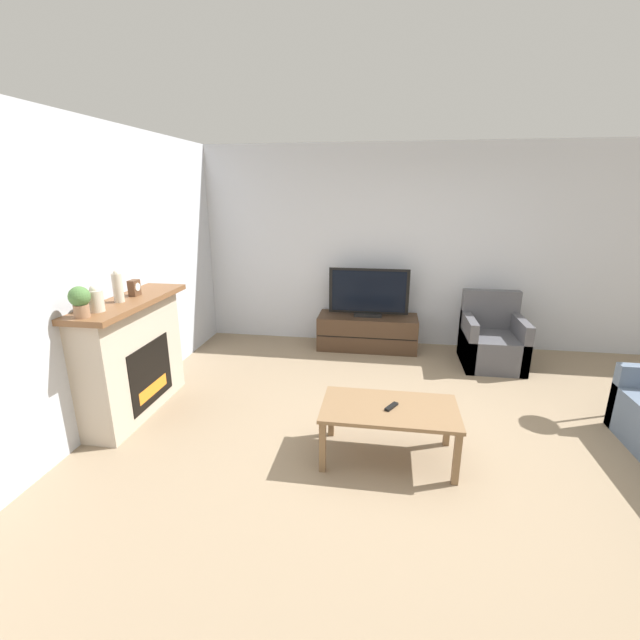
% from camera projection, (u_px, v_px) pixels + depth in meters
% --- Properties ---
extents(ground_plane, '(24.00, 24.00, 0.00)m').
position_uv_depth(ground_plane, '(425.00, 445.00, 3.67)').
color(ground_plane, '#89755B').
extents(wall_back, '(12.00, 0.06, 2.70)m').
position_uv_depth(wall_back, '(417.00, 248.00, 5.78)').
color(wall_back, silver).
rests_on(wall_back, ground).
extents(wall_left, '(0.06, 12.00, 2.70)m').
position_uv_depth(wall_left, '(88.00, 280.00, 3.72)').
color(wall_left, silver).
rests_on(wall_left, ground).
extents(fireplace, '(0.46, 1.40, 1.14)m').
position_uv_depth(fireplace, '(133.00, 356.00, 4.09)').
color(fireplace, '#B7A893').
rests_on(fireplace, ground).
extents(mantel_vase_left, '(0.13, 0.13, 0.22)m').
position_uv_depth(mantel_vase_left, '(95.00, 300.00, 3.50)').
color(mantel_vase_left, beige).
rests_on(mantel_vase_left, fireplace).
extents(mantel_vase_centre_left, '(0.09, 0.09, 0.29)m').
position_uv_depth(mantel_vase_centre_left, '(118.00, 287.00, 3.78)').
color(mantel_vase_centre_left, beige).
rests_on(mantel_vase_centre_left, fireplace).
extents(mantel_clock, '(0.08, 0.11, 0.15)m').
position_uv_depth(mantel_clock, '(134.00, 288.00, 4.03)').
color(mantel_clock, brown).
rests_on(mantel_clock, fireplace).
extents(potted_plant, '(0.16, 0.16, 0.25)m').
position_uv_depth(potted_plant, '(80.00, 300.00, 3.32)').
color(potted_plant, '#936B4C').
rests_on(potted_plant, fireplace).
extents(tv_stand, '(1.34, 0.52, 0.46)m').
position_uv_depth(tv_stand, '(367.00, 332.00, 5.88)').
color(tv_stand, '#422D1E').
rests_on(tv_stand, ground).
extents(tv, '(1.07, 0.18, 0.65)m').
position_uv_depth(tv, '(369.00, 294.00, 5.72)').
color(tv, black).
rests_on(tv, tv_stand).
extents(armchair, '(0.70, 0.76, 0.89)m').
position_uv_depth(armchair, '(491.00, 342.00, 5.32)').
color(armchair, '#4C4C51').
rests_on(armchair, ground).
extents(coffee_table, '(1.08, 0.60, 0.46)m').
position_uv_depth(coffee_table, '(389.00, 413.00, 3.40)').
color(coffee_table, brown).
rests_on(coffee_table, ground).
extents(remote, '(0.11, 0.15, 0.02)m').
position_uv_depth(remote, '(391.00, 407.00, 3.37)').
color(remote, black).
rests_on(remote, coffee_table).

